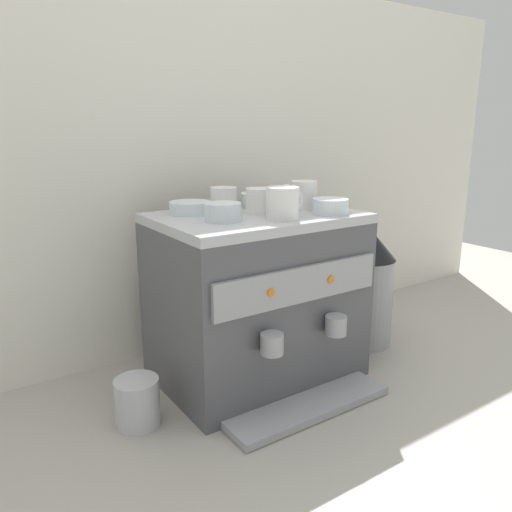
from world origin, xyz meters
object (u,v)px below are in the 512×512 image
ceramic_cup_1 (224,198)px  milk_pitcher (137,402)px  coffee_grinder (365,286)px  espresso_machine (257,298)px  ceramic_cup_2 (284,203)px  ceramic_bowl_1 (223,212)px  ceramic_cup_3 (262,201)px  ceramic_bowl_0 (261,200)px  ceramic_bowl_2 (330,207)px  ceramic_cup_0 (302,195)px  ceramic_bowl_3 (190,208)px

ceramic_cup_1 → milk_pitcher: 0.59m
ceramic_cup_1 → coffee_grinder: (0.45, -0.13, -0.30)m
espresso_machine → ceramic_cup_2: ceramic_cup_2 is taller
ceramic_bowl_1 → ceramic_cup_1: bearing=58.8°
ceramic_cup_3 → ceramic_cup_2: bearing=-92.0°
espresso_machine → ceramic_bowl_0: bearing=49.7°
ceramic_cup_3 → ceramic_bowl_0: (0.06, 0.09, -0.01)m
ceramic_bowl_1 → ceramic_bowl_2: (0.29, -0.07, -0.00)m
espresso_machine → ceramic_bowl_0: (0.08, 0.09, 0.26)m
ceramic_bowl_1 → milk_pitcher: 0.50m
ceramic_cup_2 → ceramic_bowl_0: ceramic_cup_2 is taller
ceramic_cup_0 → milk_pitcher: (-0.53, -0.04, -0.45)m
ceramic_bowl_3 → coffee_grinder: (0.56, -0.11, -0.29)m
ceramic_cup_3 → ceramic_bowl_2: bearing=-36.7°
ceramic_cup_2 → coffee_grinder: bearing=12.6°
ceramic_cup_3 → ceramic_bowl_3: 0.19m
coffee_grinder → milk_pitcher: size_ratio=3.33×
espresso_machine → milk_pitcher: (-0.38, -0.05, -0.17)m
ceramic_cup_1 → ceramic_cup_3: ceramic_cup_3 is taller
ceramic_bowl_3 → milk_pitcher: size_ratio=0.95×
ceramic_cup_2 → milk_pitcher: ceramic_cup_2 is taller
ceramic_cup_2 → ceramic_bowl_2: bearing=-2.7°
ceramic_cup_3 → ceramic_bowl_0: size_ratio=0.87×
ceramic_cup_0 → ceramic_cup_3: (-0.13, 0.01, -0.01)m
ceramic_cup_2 → ceramic_bowl_0: bearing=70.8°
ceramic_cup_2 → milk_pitcher: 0.60m
ceramic_bowl_3 → ceramic_cup_1: bearing=9.3°
ceramic_cup_3 → espresso_machine: bearing=-177.8°
espresso_machine → ceramic_bowl_1: ceramic_bowl_1 is taller
ceramic_cup_1 → ceramic_cup_3: size_ratio=0.95×
espresso_machine → ceramic_bowl_1: size_ratio=5.84×
ceramic_bowl_2 → milk_pitcher: (-0.54, 0.06, -0.43)m
espresso_machine → ceramic_cup_2: 0.30m
coffee_grinder → ceramic_cup_3: bearing=178.4°
ceramic_bowl_2 → ceramic_bowl_3: (-0.31, 0.21, -0.00)m
milk_pitcher → ceramic_cup_1: bearing=25.8°
ceramic_cup_0 → ceramic_cup_1: ceramic_cup_0 is taller
ceramic_bowl_0 → ceramic_bowl_1: 0.24m
ceramic_cup_1 → coffee_grinder: bearing=-16.2°
ceramic_cup_2 → ceramic_cup_1: bearing=101.1°
ceramic_cup_3 → ceramic_bowl_1: ceramic_cup_3 is taller
espresso_machine → ceramic_cup_1: ceramic_cup_1 is taller
ceramic_bowl_2 → coffee_grinder: ceramic_bowl_2 is taller
ceramic_bowl_0 → ceramic_bowl_1: (-0.21, -0.13, 0.00)m
milk_pitcher → ceramic_cup_0: bearing=4.5°
ceramic_cup_0 → ceramic_cup_2: size_ratio=0.82×
ceramic_bowl_0 → milk_pitcher: 0.64m
ceramic_cup_2 → ceramic_bowl_3: (-0.16, 0.20, -0.02)m
ceramic_cup_3 → ceramic_bowl_0: 0.11m
ceramic_cup_0 → ceramic_bowl_2: (0.01, -0.10, -0.02)m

